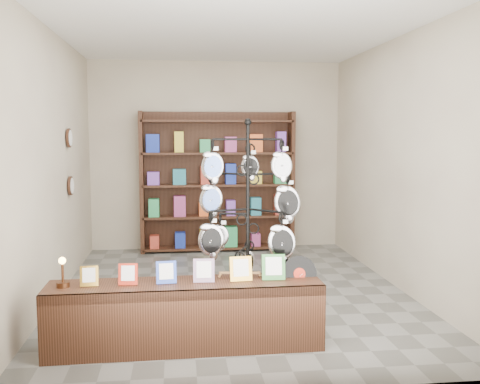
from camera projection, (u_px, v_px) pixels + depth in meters
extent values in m
plane|color=slate|center=(232.00, 291.00, 6.31)|extent=(5.00, 5.00, 0.00)
plane|color=beige|center=(216.00, 156.00, 8.61)|extent=(4.00, 0.00, 4.00)
plane|color=beige|center=(269.00, 185.00, 3.68)|extent=(4.00, 0.00, 4.00)
plane|color=beige|center=(53.00, 166.00, 5.91)|extent=(0.00, 5.00, 5.00)
plane|color=beige|center=(399.00, 163.00, 6.38)|extent=(0.00, 5.00, 5.00)
plane|color=white|center=(232.00, 31.00, 5.98)|extent=(5.00, 5.00, 0.00)
cylinder|color=black|center=(248.00, 328.00, 5.09)|extent=(0.48, 0.48, 0.03)
cylinder|color=black|center=(248.00, 229.00, 4.98)|extent=(0.04, 0.04, 1.94)
sphere|color=black|center=(248.00, 122.00, 4.88)|extent=(0.06, 0.06, 0.06)
ellipsoid|color=silver|center=(249.00, 261.00, 5.22)|extent=(0.11, 0.05, 0.20)
cube|color=#B27E4A|center=(240.00, 273.00, 4.76)|extent=(0.37, 0.06, 0.04)
cube|color=black|center=(186.00, 315.00, 4.62)|extent=(2.36, 0.51, 0.58)
cube|color=#BF8C2D|center=(89.00, 276.00, 4.48)|extent=(0.15, 0.05, 0.17)
cube|color=#B3200E|center=(128.00, 274.00, 4.52)|extent=(0.16, 0.06, 0.18)
cube|color=#263FA5|center=(166.00, 272.00, 4.56)|extent=(0.17, 0.06, 0.19)
cube|color=#E54C33|center=(204.00, 271.00, 4.60)|extent=(0.18, 0.06, 0.20)
cube|color=#BF8C2D|center=(241.00, 269.00, 4.64)|extent=(0.19, 0.06, 0.21)
cube|color=#337233|center=(273.00, 267.00, 4.67)|extent=(0.20, 0.07, 0.22)
cylinder|color=black|center=(299.00, 274.00, 4.76)|extent=(0.32, 0.08, 0.32)
cylinder|color=#B3200E|center=(299.00, 274.00, 4.76)|extent=(0.11, 0.03, 0.11)
cylinder|color=#4B2915|center=(63.00, 284.00, 4.46)|extent=(0.11, 0.11, 0.04)
cylinder|color=#4B2915|center=(63.00, 273.00, 4.45)|extent=(0.02, 0.02, 0.15)
sphere|color=#FFBF59|center=(62.00, 261.00, 4.43)|extent=(0.06, 0.06, 0.06)
cube|color=black|center=(217.00, 181.00, 8.60)|extent=(2.40, 0.04, 2.20)
cube|color=black|center=(142.00, 182.00, 8.30)|extent=(0.06, 0.36, 2.20)
cube|color=black|center=(291.00, 181.00, 8.58)|extent=(0.06, 0.36, 2.20)
cube|color=black|center=(218.00, 247.00, 8.55)|extent=(2.36, 0.36, 0.04)
cube|color=black|center=(218.00, 216.00, 8.50)|extent=(2.36, 0.36, 0.03)
cube|color=black|center=(218.00, 185.00, 8.44)|extent=(2.36, 0.36, 0.04)
cube|color=black|center=(218.00, 153.00, 8.39)|extent=(2.36, 0.36, 0.04)
cube|color=black|center=(217.00, 121.00, 8.34)|extent=(2.36, 0.36, 0.04)
cylinder|color=black|center=(69.00, 138.00, 6.67)|extent=(0.03, 0.24, 0.24)
cylinder|color=black|center=(71.00, 186.00, 6.74)|extent=(0.03, 0.24, 0.24)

